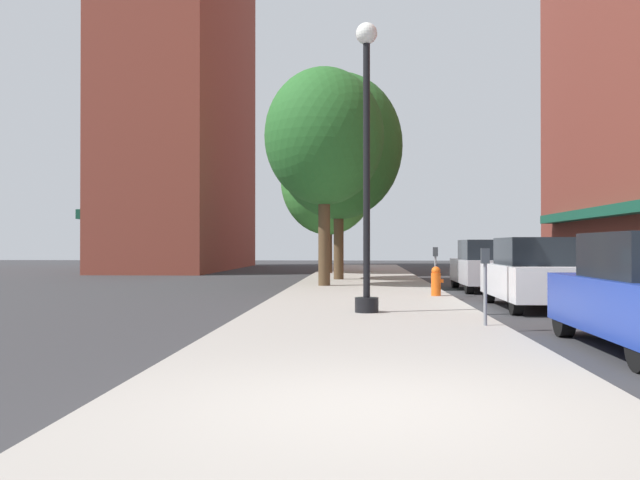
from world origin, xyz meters
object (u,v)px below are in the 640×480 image
parking_meter_far (435,264)px  tree_far (328,181)px  tree_near (324,137)px  fire_hydrant (436,281)px  tree_mid (339,146)px  lamppost (367,161)px  parking_meter_near (485,277)px  car_silver (486,266)px  car_white (535,274)px

parking_meter_far → tree_far: tree_far is taller
tree_far → tree_near: bearing=-87.9°
fire_hydrant → tree_mid: size_ratio=0.09×
lamppost → parking_meter_near: bearing=-48.0°
fire_hydrant → tree_near: (-3.27, 4.62, 4.64)m
parking_meter_far → car_silver: bearing=56.9°
car_silver → fire_hydrant: bearing=-115.5°
lamppost → tree_near: size_ratio=0.80×
car_white → lamppost: bearing=-148.3°
lamppost → car_silver: size_ratio=1.37×
tree_mid → lamppost: bearing=-85.8°
tree_near → car_silver: (5.32, -0.55, -4.35)m
tree_mid → car_white: 13.42m
fire_hydrant → parking_meter_near: (0.09, -7.01, 0.43)m
parking_meter_far → car_silver: 3.58m
fire_hydrant → parking_meter_far: parking_meter_far is taller
lamppost → tree_near: bearing=98.3°
parking_meter_far → car_white: car_white is taller
tree_near → parking_meter_near: bearing=-73.8°
fire_hydrant → tree_far: bearing=103.2°
parking_meter_near → car_white: (1.95, 4.58, -0.14)m
car_silver → tree_mid: bearing=135.8°
car_white → tree_far: bearing=108.3°
car_white → parking_meter_near: bearing=-112.4°
lamppost → car_white: size_ratio=1.37×
car_silver → tree_far: bearing=117.6°
parking_meter_near → parking_meter_far: same height
parking_meter_far → car_white: 4.00m
tree_far → fire_hydrant: bearing=-76.8°
car_white → car_silver: 6.49m
lamppost → tree_near: tree_near is taller
fire_hydrant → tree_mid: (-2.93, 9.12, 4.96)m
fire_hydrant → tree_near: size_ratio=0.11×
car_silver → parking_meter_near: bearing=-98.7°
fire_hydrant → parking_meter_far: size_ratio=0.60×
tree_near → car_white: 9.84m
lamppost → car_white: 5.19m
tree_near → tree_mid: bearing=85.7°
tree_mid → car_silver: 8.50m
lamppost → car_silver: bearing=66.0°
tree_near → car_silver: tree_near is taller
parking_meter_near → car_silver: 11.24m
tree_near → car_white: size_ratio=1.72×
lamppost → tree_far: (-1.77, 20.39, 1.49)m
tree_far → car_silver: 13.45m
lamppost → parking_meter_near: lamppost is taller
parking_meter_far → tree_near: (-3.37, 3.55, 4.21)m
tree_near → lamppost: bearing=-81.7°
tree_far → car_silver: bearing=-63.6°
tree_near → tree_far: 11.00m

